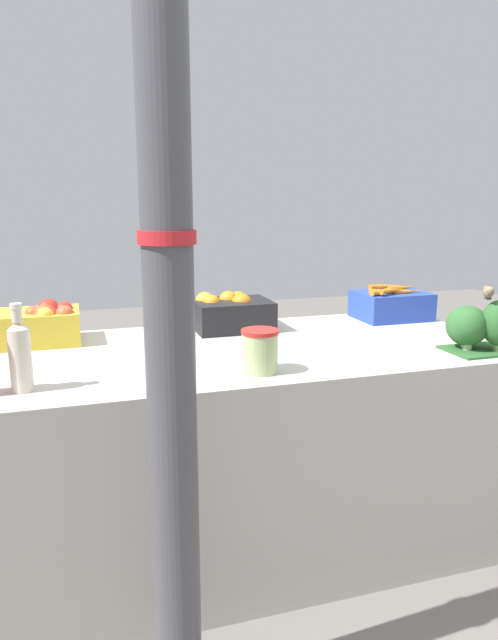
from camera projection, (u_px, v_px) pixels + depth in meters
name	position (u px, v px, depth m)	size (l,w,h in m)	color
ground_plane	(249.00, 535.00, 2.24)	(10.00, 10.00, 0.00)	slate
market_table	(249.00, 444.00, 2.16)	(1.90, 0.89, 0.77)	#B7B2A8
support_pole	(168.00, 287.00, 1.26)	(0.13, 0.13, 2.21)	#4C4C51
apple_crate	(40.00, 323.00, 2.12)	(0.31, 0.24, 0.16)	gold
orange_crate	(231.00, 312.00, 2.35)	(0.31, 0.24, 0.15)	black
carrot_crate	(391.00, 304.00, 2.56)	(0.31, 0.24, 0.16)	#2847B7
broccoli_pile	(480.00, 326.00, 2.00)	(0.23, 0.20, 0.19)	#2D602D
juice_bottle_cloudy	(20.00, 354.00, 1.58)	(0.06, 0.06, 0.25)	beige
pickle_jar	(260.00, 351.00, 1.77)	(0.12, 0.12, 0.14)	#B2C684
sparrow_bird	(488.00, 292.00, 1.97)	(0.08, 0.12, 0.05)	#4C3D2D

